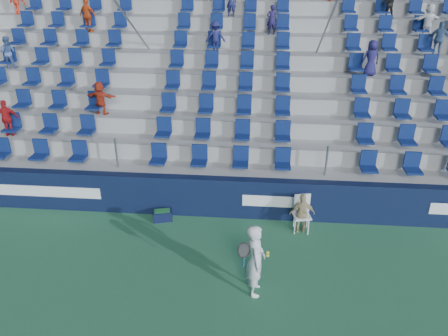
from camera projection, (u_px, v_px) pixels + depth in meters
The scene contains 7 objects.
ground at pixel (205, 289), 9.90m from camera, with size 70.00×70.00×0.00m, color #2D6B44.
sponsor_wall at pixel (218, 197), 12.45m from camera, with size 24.00×0.32×1.20m.
grandstand at pixel (231, 93), 16.32m from camera, with size 24.00×8.17×6.63m.
tennis_player at pixel (256, 260), 9.45m from camera, with size 0.69×0.66×1.75m.
line_judge_chair at pixel (302, 210), 11.84m from camera, with size 0.53×0.55×1.02m.
line_judge at pixel (302, 213), 11.70m from camera, with size 0.68×0.28×1.16m, color tan.
ball_bin at pixel (162, 215), 12.41m from camera, with size 0.60×0.47×0.30m.
Camera 1 is at (1.10, -7.59, 6.85)m, focal length 35.00 mm.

